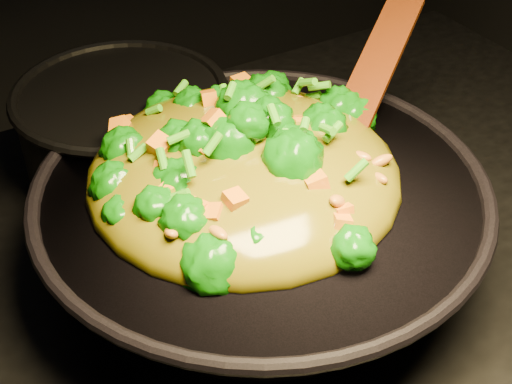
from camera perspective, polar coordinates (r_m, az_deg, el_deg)
wok at (r=0.77m, az=0.38°, el=-3.26°), size 0.49×0.49×0.13m
stir_fry at (r=0.70m, az=-1.02°, el=4.55°), size 0.35×0.35×0.11m
spatula at (r=0.81m, az=8.89°, el=8.40°), size 0.24×0.18×0.11m
back_pot at (r=0.91m, az=-10.37°, el=4.31°), size 0.32×0.32×0.14m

